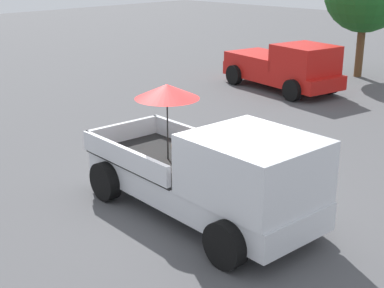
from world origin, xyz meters
name	(u,v)px	position (x,y,z in m)	size (l,w,h in m)	color
ground_plane	(198,213)	(0.00, 0.00, 0.00)	(80.00, 80.00, 0.00)	#4C4C4F
pickup_truck_main	(215,173)	(0.45, -0.04, 0.98)	(5.19, 2.60, 2.42)	black
pickup_truck_red	(285,67)	(-4.94, 9.91, 0.87)	(5.06, 2.90, 1.80)	black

